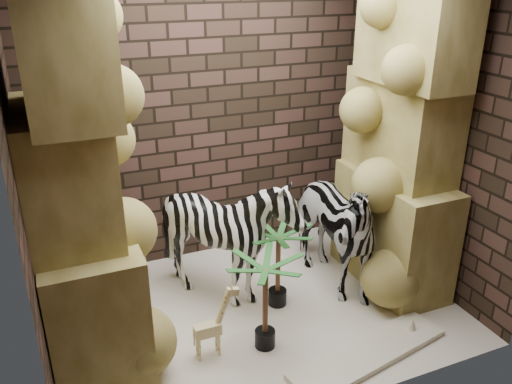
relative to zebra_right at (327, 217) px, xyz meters
name	(u,v)px	position (x,y,z in m)	size (l,w,h in m)	color
floor	(257,311)	(-0.77, -0.15, -0.74)	(3.50, 3.50, 0.00)	beige
wall_back	(209,117)	(-0.77, 1.10, 0.76)	(3.50, 3.50, 0.00)	black
wall_front	(339,219)	(-0.77, -1.40, 0.76)	(3.50, 3.50, 0.00)	black
wall_left	(22,189)	(-2.52, -0.15, 0.76)	(3.00, 3.00, 0.00)	black
wall_right	(432,131)	(0.98, -0.15, 0.76)	(3.00, 3.00, 0.00)	black
rock_pillar_left	(75,181)	(-2.17, -0.15, 0.76)	(0.68, 1.30, 3.00)	tan
rock_pillar_right	(403,135)	(0.65, -0.15, 0.76)	(0.58, 1.25, 3.00)	tan
zebra_right	(327,217)	(0.00, 0.00, 0.00)	(0.67, 1.24, 1.47)	white
zebra_left	(229,243)	(-0.93, 0.14, -0.15)	(1.05, 1.30, 1.18)	white
giraffe_toy	(207,323)	(-1.37, -0.55, -0.42)	(0.33, 0.11, 0.64)	#F3DF98
palm_front	(278,267)	(-0.56, -0.13, -0.34)	(0.36, 0.36, 0.80)	#145D1A
palm_back	(265,304)	(-0.90, -0.62, -0.32)	(0.36, 0.36, 0.83)	#145D1A
surfboard	(369,354)	(-0.18, -1.07, -0.71)	(1.44, 0.35, 0.05)	beige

